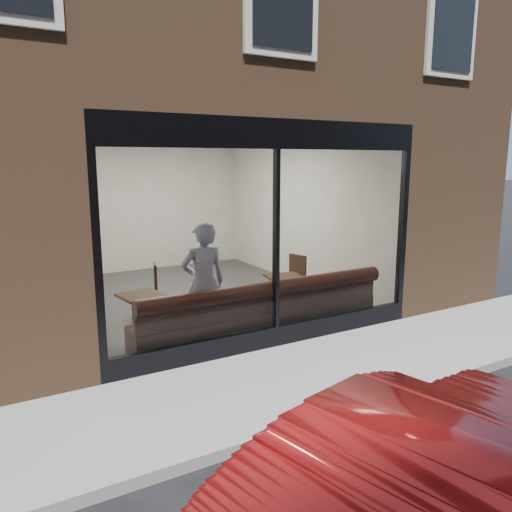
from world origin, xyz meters
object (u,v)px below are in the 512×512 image
banquette (261,323)px  cafe_table_left (141,296)px  cafe_table_right (285,277)px  cafe_chair_left (145,305)px  person (204,283)px  cafe_chair_right (291,294)px

banquette → cafe_table_left: (-1.64, 0.62, 0.52)m
cafe_table_right → cafe_chair_left: cafe_table_right is taller
banquette → cafe_table_left: cafe_table_left is taller
cafe_table_right → cafe_chair_left: (-2.00, 1.24, -0.50)m
banquette → cafe_chair_left: banquette is taller
cafe_chair_left → banquette: bearing=140.6°
person → cafe_table_right: (1.59, 0.27, -0.16)m
cafe_table_left → cafe_chair_left: bearing=70.6°
banquette → cafe_chair_right: 1.70m
cafe_table_right → cafe_chair_left: size_ratio=1.42×
person → cafe_chair_left: bearing=-68.0°
person → cafe_chair_left: person is taller
cafe_chair_left → cafe_table_left: bearing=86.8°
person → cafe_table_left: 0.91m
cafe_table_right → cafe_chair_right: bearing=47.6°
cafe_chair_right → person: bearing=5.2°
person → cafe_table_left: (-0.83, 0.34, -0.16)m
cafe_table_left → cafe_chair_left: size_ratio=1.44×
banquette → cafe_table_right: 1.08m
cafe_chair_left → cafe_table_right: bearing=164.5°
person → cafe_table_left: bearing=-15.9°
cafe_table_left → banquette: bearing=-20.9°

